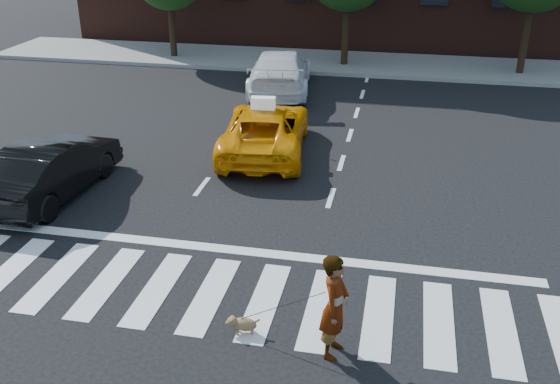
% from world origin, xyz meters
% --- Properties ---
extents(ground, '(120.00, 120.00, 0.00)m').
position_xyz_m(ground, '(0.00, 0.00, 0.00)').
color(ground, black).
rests_on(ground, ground).
extents(crosswalk, '(13.00, 2.40, 0.01)m').
position_xyz_m(crosswalk, '(0.00, 0.00, 0.01)').
color(crosswalk, silver).
rests_on(crosswalk, ground).
extents(stop_line, '(12.00, 0.30, 0.01)m').
position_xyz_m(stop_line, '(0.00, 1.60, 0.01)').
color(stop_line, silver).
rests_on(stop_line, ground).
extents(sidewalk_far, '(30.00, 4.00, 0.15)m').
position_xyz_m(sidewalk_far, '(0.00, 17.50, 0.07)').
color(sidewalk_far, slate).
rests_on(sidewalk_far, ground).
extents(taxi, '(2.69, 4.95, 1.32)m').
position_xyz_m(taxi, '(-0.59, 7.00, 0.66)').
color(taxi, orange).
rests_on(taxi, ground).
extents(black_sedan, '(1.65, 4.26, 1.38)m').
position_xyz_m(black_sedan, '(-4.89, 3.27, 0.69)').
color(black_sedan, black).
rests_on(black_sedan, ground).
extents(white_suv, '(2.82, 5.47, 1.52)m').
position_xyz_m(white_suv, '(-1.40, 12.95, 0.76)').
color(white_suv, silver).
rests_on(white_suv, ground).
extents(woman, '(0.50, 0.69, 1.74)m').
position_xyz_m(woman, '(2.35, -1.10, 0.87)').
color(woman, '#999999').
rests_on(woman, ground).
extents(dog, '(0.56, 0.30, 0.32)m').
position_xyz_m(dog, '(0.84, -0.93, 0.19)').
color(dog, brown).
rests_on(dog, ground).
extents(taxi_sign, '(0.68, 0.35, 0.32)m').
position_xyz_m(taxi_sign, '(-0.59, 6.80, 1.48)').
color(taxi_sign, white).
rests_on(taxi_sign, taxi).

